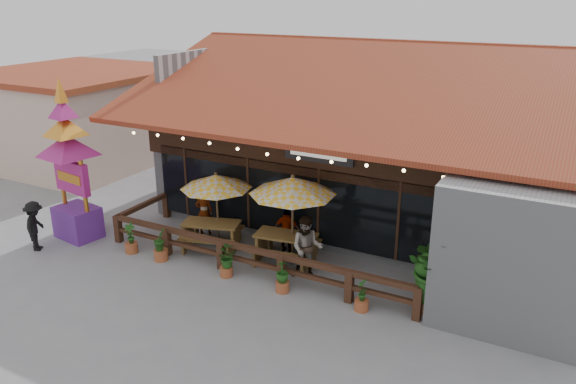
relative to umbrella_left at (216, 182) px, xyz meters
The scene contains 19 objects.
ground 4.25m from the umbrella_left, 14.37° to the right, with size 100.00×100.00×0.00m, color gray.
restaurant_building 6.87m from the umbrella_left, 55.94° to the left, with size 15.50×14.73×6.09m.
patio_railing 2.31m from the umbrella_left, 41.61° to the right, with size 10.00×2.60×0.92m.
neighbor_building 12.49m from the umbrella_left, 156.00° to the left, with size 8.40×8.40×4.22m.
umbrella_left is the anchor object (origin of this frame).
umbrella_right 2.70m from the umbrella_left, ahead, with size 3.26×3.26×2.73m.
picnic_table_left 1.55m from the umbrella_left, 91.82° to the right, with size 2.14×1.98×0.85m.
picnic_table_right 2.93m from the umbrella_left, ahead, with size 2.03×1.82×0.87m.
thai_sign_tower 4.78m from the umbrella_left, 158.23° to the right, with size 2.38×2.38×5.64m.
tropical_plant 7.33m from the umbrella_left, ahead, with size 2.03×1.94×2.19m.
diner_a 1.61m from the umbrella_left, 153.35° to the left, with size 0.57×0.37×1.56m, color #331E10.
diner_b 3.78m from the umbrella_left, 11.81° to the right, with size 0.90×0.70×1.85m, color #331E10.
diner_c 2.67m from the umbrella_left, 12.04° to the left, with size 0.85×0.36×1.46m, color #331E10.
pedestrian 5.78m from the umbrella_left, 147.25° to the right, with size 1.03×0.59×1.60m, color black.
planter_a 3.19m from the umbrella_left, 137.50° to the right, with size 0.40×0.40×0.97m.
planter_b 2.58m from the umbrella_left, 114.77° to the right, with size 0.42×0.42×1.04m.
planter_c 2.78m from the umbrella_left, 49.87° to the right, with size 0.63×0.58×0.90m.
planter_d 4.08m from the umbrella_left, 28.11° to the right, with size 0.49×0.49×0.92m.
planter_e 6.01m from the umbrella_left, 16.61° to the right, with size 0.37×0.37×0.90m.
Camera 1 is at (6.12, -12.60, 7.67)m, focal length 35.00 mm.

